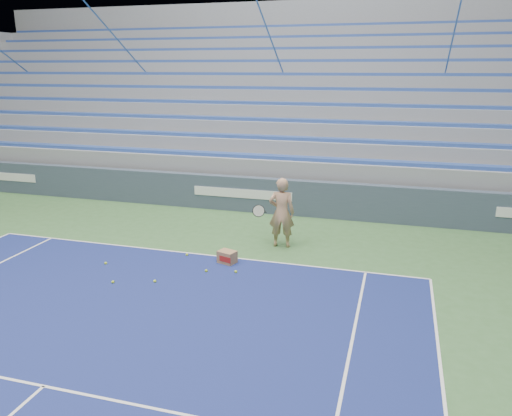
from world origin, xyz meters
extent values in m
cube|color=white|center=(0.00, 11.88, 0.01)|extent=(10.97, 0.05, 0.00)
cube|color=white|center=(0.00, 6.40, 0.01)|extent=(8.23, 0.05, 0.00)
cube|color=#394657|center=(0.00, 15.88, 0.55)|extent=(30.00, 0.30, 1.10)
cube|color=white|center=(-9.00, 15.72, 0.60)|extent=(2.60, 0.02, 0.28)
cube|color=white|center=(0.00, 15.72, 0.60)|extent=(3.20, 0.02, 0.28)
cube|color=gray|center=(0.00, 20.43, 0.55)|extent=(30.00, 8.50, 1.10)
cube|color=gray|center=(0.00, 20.43, 1.35)|extent=(30.00, 8.50, 0.50)
cube|color=#2B4A9E|center=(0.00, 16.56, 1.66)|extent=(29.60, 0.42, 0.11)
cube|color=gray|center=(0.00, 20.86, 1.85)|extent=(30.00, 7.65, 0.50)
cube|color=#2B4A9E|center=(0.00, 17.41, 2.16)|extent=(29.60, 0.42, 0.11)
cube|color=gray|center=(0.00, 21.28, 2.35)|extent=(30.00, 6.80, 0.50)
cube|color=#2B4A9E|center=(0.00, 18.26, 2.66)|extent=(29.60, 0.42, 0.11)
cube|color=gray|center=(0.00, 21.71, 2.85)|extent=(30.00, 5.95, 0.50)
cube|color=#2B4A9E|center=(0.00, 19.11, 3.16)|extent=(29.60, 0.42, 0.11)
cube|color=gray|center=(0.00, 22.13, 3.35)|extent=(30.00, 5.10, 0.50)
cube|color=#2B4A9E|center=(0.00, 19.96, 3.66)|extent=(29.60, 0.42, 0.11)
cube|color=gray|center=(0.00, 22.56, 3.85)|extent=(30.00, 4.25, 0.50)
cube|color=#2B4A9E|center=(0.00, 20.81, 4.15)|extent=(29.60, 0.42, 0.11)
cube|color=gray|center=(0.00, 22.98, 4.35)|extent=(30.00, 3.40, 0.50)
cube|color=#2B4A9E|center=(0.00, 21.66, 4.65)|extent=(29.60, 0.42, 0.11)
cube|color=gray|center=(0.00, 23.41, 4.85)|extent=(30.00, 2.55, 0.50)
cube|color=#2B4A9E|center=(0.00, 22.51, 5.15)|extent=(29.60, 0.42, 0.11)
cube|color=gray|center=(0.00, 23.84, 5.35)|extent=(30.00, 1.70, 0.50)
cube|color=#2B4A9E|center=(0.00, 23.36, 5.65)|extent=(29.60, 0.42, 0.11)
cube|color=gray|center=(0.00, 24.26, 5.85)|extent=(30.00, 0.85, 0.50)
cube|color=#2B4A9E|center=(0.00, 24.21, 6.15)|extent=(29.60, 0.42, 0.11)
cube|color=gray|center=(0.00, 24.98, 3.65)|extent=(31.00, 0.40, 7.30)
cylinder|color=#2D5E9F|center=(-12.00, 20.43, 4.60)|extent=(0.05, 8.53, 5.04)
cylinder|color=#2D5E9F|center=(-6.00, 20.43, 4.60)|extent=(0.05, 8.53, 5.04)
cylinder|color=#2D5E9F|center=(0.00, 20.43, 4.60)|extent=(0.05, 8.53, 5.04)
cylinder|color=#2D5E9F|center=(6.00, 20.43, 4.60)|extent=(0.05, 8.53, 5.04)
imported|color=tan|center=(1.91, 13.03, 0.89)|extent=(0.69, 0.50, 1.79)
cylinder|color=black|center=(1.56, 12.78, 0.95)|extent=(0.12, 0.27, 0.08)
cylinder|color=beige|center=(1.46, 12.50, 1.05)|extent=(0.29, 0.16, 0.28)
torus|color=black|center=(1.46, 12.50, 1.05)|extent=(0.31, 0.18, 0.30)
cube|color=#976F49|center=(0.96, 11.56, 0.15)|extent=(0.47, 0.41, 0.30)
cube|color=#B21E19|center=(0.96, 11.41, 0.15)|extent=(0.30, 0.11, 0.13)
sphere|color=#B0D22B|center=(-0.97, 9.81, 0.03)|extent=(0.07, 0.07, 0.07)
sphere|color=#B0D22B|center=(1.35, 11.05, 0.03)|extent=(0.07, 0.07, 0.07)
sphere|color=#B0D22B|center=(-1.71, 10.68, 0.03)|extent=(0.07, 0.07, 0.07)
sphere|color=#B0D22B|center=(0.70, 10.92, 0.03)|extent=(0.07, 0.07, 0.07)
sphere|color=#B0D22B|center=(-0.12, 11.72, 0.03)|extent=(0.07, 0.07, 0.07)
sphere|color=#B0D22B|center=(-0.14, 10.09, 0.03)|extent=(0.07, 0.07, 0.07)
camera|label=1|loc=(4.64, 1.33, 4.41)|focal=35.00mm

